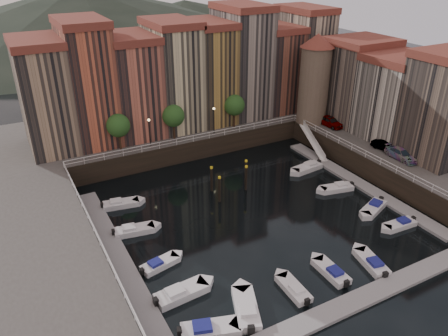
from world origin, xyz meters
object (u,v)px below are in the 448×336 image
corner_tower (314,78)px  car_c (401,155)px  boat_left_0 (209,330)px  gangway (313,141)px  car_b (386,147)px  boat_left_2 (159,264)px  car_a (330,122)px  boat_left_1 (180,293)px  mooring_pilings (231,180)px

corner_tower → car_c: corner_tower is taller
corner_tower → boat_left_0: (-32.47, -28.46, -9.80)m
gangway → car_c: size_ratio=1.71×
gangway → car_b: size_ratio=2.05×
boat_left_2 → boat_left_0: bearing=-99.4°
car_a → car_c: bearing=-92.2°
boat_left_1 → boat_left_2: boat_left_1 is taller
boat_left_2 → car_b: car_b is taller
car_b → boat_left_1: bearing=-175.2°
boat_left_2 → car_c: (34.71, 1.87, 3.38)m
gangway → boat_left_0: 38.09m
car_a → boat_left_1: bearing=-153.2°
mooring_pilings → car_b: bearing=-12.8°
gangway → corner_tower: bearing=57.2°
boat_left_2 → car_b: 35.48m
boat_left_1 → car_a: 39.81m
boat_left_1 → car_a: bearing=26.1°
corner_tower → gangway: (-2.90, -4.50, -8.28)m
boat_left_2 → corner_tower: bearing=16.9°
boat_left_0 → boat_left_2: (-0.56, 9.74, -0.07)m
corner_tower → car_b: 15.51m
boat_left_0 → car_a: 42.27m
gangway → car_c: 13.29m
boat_left_0 → car_c: bearing=36.6°
car_b → car_c: car_c is taller
boat_left_2 → car_a: 37.79m
car_b → gangway: bearing=106.6°
corner_tower → boat_left_1: bearing=-144.4°
boat_left_0 → boat_left_2: bearing=111.2°
boat_left_1 → car_c: 35.30m
car_b → car_c: size_ratio=0.84×
car_c → boat_left_1: bearing=-166.9°
mooring_pilings → car_a: 21.78m
car_a → gangway: bearing=-166.9°
car_a → car_b: 10.73m
boat_left_1 → car_b: 36.23m
boat_left_0 → car_b: size_ratio=1.28×
boat_left_1 → car_b: (34.79, 9.57, 3.27)m
corner_tower → boat_left_2: bearing=-150.5°
corner_tower → mooring_pilings: size_ratio=2.50×
corner_tower → boat_left_2: corner_tower is taller
gangway → boat_left_1: bearing=-147.6°
boat_left_0 → boat_left_1: boat_left_1 is taller
boat_left_2 → car_b: (34.99, 4.79, 3.35)m
boat_left_0 → car_c: (34.14, 11.61, 3.31)m
boat_left_1 → car_b: bearing=10.8°
car_a → car_b: car_a is taller
boat_left_2 → car_a: car_a is taller
gangway → boat_left_2: size_ratio=1.96×
gangway → boat_left_2: bearing=-154.7°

